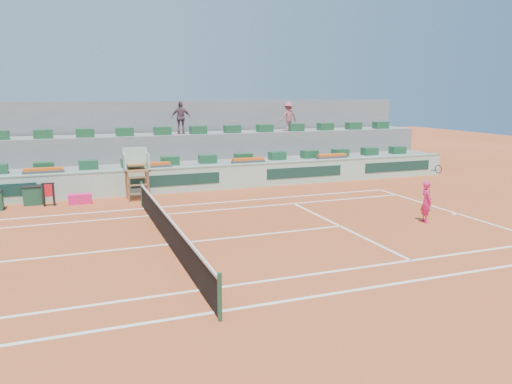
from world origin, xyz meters
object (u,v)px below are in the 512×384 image
Objects in this scene: player_bag at (80,199)px; drink_cooler_a at (33,195)px; tennis_player at (427,201)px; umpire_chair at (136,166)px.

drink_cooler_a is at bearing 163.72° from player_bag.
tennis_player is at bearing -33.12° from player_bag.
umpire_chair is (2.52, 0.06, 1.32)m from player_bag.
tennis_player is at bearing -31.09° from drink_cooler_a.
umpire_chair reaches higher than tennis_player.
player_bag is 0.42× the size of umpire_chair.
umpire_chair reaches higher than drink_cooler_a.
umpire_chair is 2.86× the size of drink_cooler_a.
tennis_player is at bearing -39.58° from umpire_chair.
player_bag is at bearing 146.88° from tennis_player.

